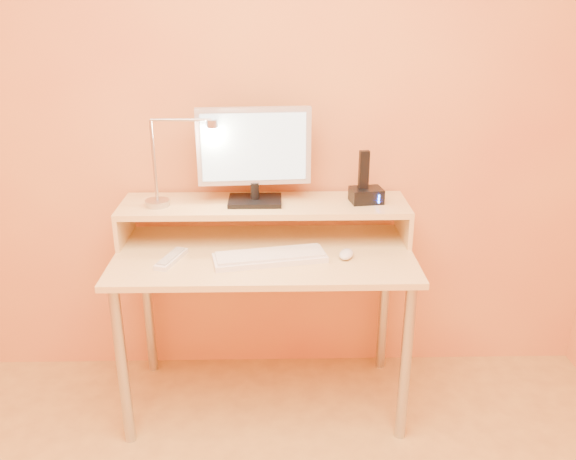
{
  "coord_description": "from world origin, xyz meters",
  "views": [
    {
      "loc": [
        0.05,
        -1.05,
        1.69
      ],
      "look_at": [
        0.1,
        1.13,
        0.84
      ],
      "focal_mm": 37.5,
      "sensor_mm": 36.0,
      "label": 1
    }
  ],
  "objects_px": {
    "remote_control": "(171,259)",
    "lamp_base": "(157,203)",
    "phone_dock": "(366,195)",
    "keyboard": "(270,258)",
    "monitor_panel": "(254,146)",
    "mouse": "(346,254)"
  },
  "relations": [
    {
      "from": "remote_control",
      "to": "lamp_base",
      "type": "bearing_deg",
      "value": 129.01
    },
    {
      "from": "phone_dock",
      "to": "keyboard",
      "type": "xyz_separation_m",
      "value": [
        -0.4,
        -0.23,
        -0.18
      ]
    },
    {
      "from": "monitor_panel",
      "to": "keyboard",
      "type": "height_order",
      "value": "monitor_panel"
    },
    {
      "from": "monitor_panel",
      "to": "phone_dock",
      "type": "xyz_separation_m",
      "value": [
        0.46,
        -0.01,
        -0.21
      ]
    },
    {
      "from": "monitor_panel",
      "to": "keyboard",
      "type": "xyz_separation_m",
      "value": [
        0.06,
        -0.24,
        -0.39
      ]
    },
    {
      "from": "lamp_base",
      "to": "keyboard",
      "type": "height_order",
      "value": "lamp_base"
    },
    {
      "from": "monitor_panel",
      "to": "lamp_base",
      "type": "xyz_separation_m",
      "value": [
        -0.4,
        -0.04,
        -0.23
      ]
    },
    {
      "from": "keyboard",
      "to": "remote_control",
      "type": "height_order",
      "value": "keyboard"
    },
    {
      "from": "mouse",
      "to": "phone_dock",
      "type": "bearing_deg",
      "value": 83.09
    },
    {
      "from": "monitor_panel",
      "to": "mouse",
      "type": "distance_m",
      "value": 0.57
    },
    {
      "from": "phone_dock",
      "to": "remote_control",
      "type": "bearing_deg",
      "value": -172.06
    },
    {
      "from": "lamp_base",
      "to": "phone_dock",
      "type": "xyz_separation_m",
      "value": [
        0.86,
        0.03,
        0.02
      ]
    },
    {
      "from": "mouse",
      "to": "remote_control",
      "type": "distance_m",
      "value": 0.69
    },
    {
      "from": "phone_dock",
      "to": "mouse",
      "type": "height_order",
      "value": "phone_dock"
    },
    {
      "from": "lamp_base",
      "to": "remote_control",
      "type": "bearing_deg",
      "value": -68.97
    },
    {
      "from": "phone_dock",
      "to": "keyboard",
      "type": "distance_m",
      "value": 0.5
    },
    {
      "from": "monitor_panel",
      "to": "keyboard",
      "type": "bearing_deg",
      "value": -79.83
    },
    {
      "from": "keyboard",
      "to": "remote_control",
      "type": "xyz_separation_m",
      "value": [
        -0.39,
        0.0,
        -0.0
      ]
    },
    {
      "from": "lamp_base",
      "to": "monitor_panel",
      "type": "bearing_deg",
      "value": 5.71
    },
    {
      "from": "phone_dock",
      "to": "monitor_panel",
      "type": "bearing_deg",
      "value": 170.42
    },
    {
      "from": "remote_control",
      "to": "mouse",
      "type": "bearing_deg",
      "value": 19.46
    },
    {
      "from": "monitor_panel",
      "to": "phone_dock",
      "type": "bearing_deg",
      "value": -5.31
    }
  ]
}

